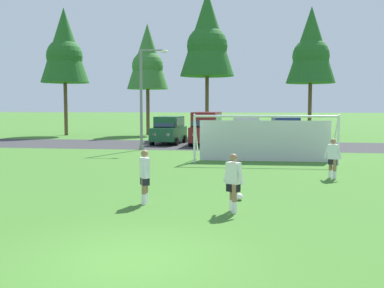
{
  "coord_description": "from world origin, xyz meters",
  "views": [
    {
      "loc": [
        2.46,
        -8.11,
        2.93
      ],
      "look_at": [
        -0.08,
        8.83,
        1.51
      ],
      "focal_mm": 42.12,
      "sensor_mm": 36.0,
      "label": 1
    }
  ],
  "objects_px": {
    "parked_car_slot_center": "(285,132)",
    "street_lamp": "(144,98)",
    "soccer_ball": "(239,197)",
    "parked_car_slot_far_left": "(169,130)",
    "parked_car_slot_center_left": "(246,131)",
    "player_striker_near": "(233,183)",
    "player_midfield_center": "(145,177)",
    "player_defender_far": "(333,159)",
    "parked_car_slot_left": "(207,127)",
    "soccer_goal": "(264,138)"
  },
  "relations": [
    {
      "from": "parked_car_slot_center",
      "to": "street_lamp",
      "type": "height_order",
      "value": "street_lamp"
    },
    {
      "from": "soccer_ball",
      "to": "parked_car_slot_far_left",
      "type": "relative_size",
      "value": 0.05
    },
    {
      "from": "parked_car_slot_center_left",
      "to": "parked_car_slot_center",
      "type": "bearing_deg",
      "value": -10.94
    },
    {
      "from": "soccer_ball",
      "to": "player_striker_near",
      "type": "relative_size",
      "value": 0.13
    },
    {
      "from": "parked_car_slot_center",
      "to": "parked_car_slot_center_left",
      "type": "bearing_deg",
      "value": 169.06
    },
    {
      "from": "parked_car_slot_center",
      "to": "parked_car_slot_far_left",
      "type": "bearing_deg",
      "value": 169.92
    },
    {
      "from": "player_midfield_center",
      "to": "parked_car_slot_center_left",
      "type": "relative_size",
      "value": 0.35
    },
    {
      "from": "player_defender_far",
      "to": "parked_car_slot_left",
      "type": "distance_m",
      "value": 16.85
    },
    {
      "from": "parked_car_slot_center",
      "to": "street_lamp",
      "type": "relative_size",
      "value": 0.69
    },
    {
      "from": "player_defender_far",
      "to": "parked_car_slot_center",
      "type": "relative_size",
      "value": 0.35
    },
    {
      "from": "soccer_goal",
      "to": "parked_car_slot_center_left",
      "type": "relative_size",
      "value": 1.58
    },
    {
      "from": "parked_car_slot_center_left",
      "to": "parked_car_slot_far_left",
      "type": "bearing_deg",
      "value": 170.33
    },
    {
      "from": "street_lamp",
      "to": "player_striker_near",
      "type": "bearing_deg",
      "value": -67.88
    },
    {
      "from": "player_striker_near",
      "to": "parked_car_slot_left",
      "type": "relative_size",
      "value": 0.34
    },
    {
      "from": "soccer_goal",
      "to": "parked_car_slot_far_left",
      "type": "height_order",
      "value": "soccer_goal"
    },
    {
      "from": "player_midfield_center",
      "to": "parked_car_slot_far_left",
      "type": "distance_m",
      "value": 21.97
    },
    {
      "from": "player_striker_near",
      "to": "parked_car_slot_far_left",
      "type": "distance_m",
      "value": 23.23
    },
    {
      "from": "soccer_goal",
      "to": "parked_car_slot_center_left",
      "type": "height_order",
      "value": "soccer_goal"
    },
    {
      "from": "player_defender_far",
      "to": "parked_car_slot_far_left",
      "type": "distance_m",
      "value": 18.77
    },
    {
      "from": "parked_car_slot_left",
      "to": "parked_car_slot_center_left",
      "type": "bearing_deg",
      "value": -9.43
    },
    {
      "from": "player_striker_near",
      "to": "player_defender_far",
      "type": "relative_size",
      "value": 1.0
    },
    {
      "from": "parked_car_slot_center",
      "to": "soccer_goal",
      "type": "bearing_deg",
      "value": -100.06
    },
    {
      "from": "street_lamp",
      "to": "parked_car_slot_far_left",
      "type": "bearing_deg",
      "value": 81.96
    },
    {
      "from": "player_defender_far",
      "to": "parked_car_slot_far_left",
      "type": "xyz_separation_m",
      "value": [
        -10.02,
        15.86,
        0.29
      ]
    },
    {
      "from": "parked_car_slot_far_left",
      "to": "street_lamp",
      "type": "height_order",
      "value": "street_lamp"
    },
    {
      "from": "parked_car_slot_far_left",
      "to": "parked_car_slot_center_left",
      "type": "distance_m",
      "value": 6.12
    },
    {
      "from": "player_defender_far",
      "to": "parked_car_slot_far_left",
      "type": "relative_size",
      "value": 0.35
    },
    {
      "from": "parked_car_slot_left",
      "to": "parked_car_slot_center",
      "type": "xyz_separation_m",
      "value": [
        5.86,
        -1.05,
        -0.23
      ]
    },
    {
      "from": "soccer_ball",
      "to": "parked_car_slot_center",
      "type": "distance_m",
      "value": 19.34
    },
    {
      "from": "parked_car_slot_center_left",
      "to": "street_lamp",
      "type": "bearing_deg",
      "value": -149.5
    },
    {
      "from": "soccer_goal",
      "to": "player_striker_near",
      "type": "height_order",
      "value": "soccer_goal"
    },
    {
      "from": "player_midfield_center",
      "to": "parked_car_slot_center",
      "type": "bearing_deg",
      "value": 75.29
    },
    {
      "from": "player_midfield_center",
      "to": "parked_car_slot_far_left",
      "type": "height_order",
      "value": "parked_car_slot_far_left"
    },
    {
      "from": "parked_car_slot_center",
      "to": "parked_car_slot_left",
      "type": "bearing_deg",
      "value": 169.83
    },
    {
      "from": "player_striker_near",
      "to": "player_midfield_center",
      "type": "bearing_deg",
      "value": 165.85
    },
    {
      "from": "parked_car_slot_center",
      "to": "street_lamp",
      "type": "xyz_separation_m",
      "value": [
        -9.62,
        -3.42,
        2.42
      ]
    },
    {
      "from": "player_defender_far",
      "to": "parked_car_slot_center",
      "type": "xyz_separation_m",
      "value": [
        -1.11,
        14.28,
        0.29
      ]
    },
    {
      "from": "player_striker_near",
      "to": "street_lamp",
      "type": "xyz_separation_m",
      "value": [
        -7.05,
        17.35,
        2.71
      ]
    },
    {
      "from": "soccer_goal",
      "to": "parked_car_slot_center",
      "type": "relative_size",
      "value": 1.59
    },
    {
      "from": "player_defender_far",
      "to": "parked_car_slot_center",
      "type": "bearing_deg",
      "value": 94.43
    },
    {
      "from": "soccer_goal",
      "to": "soccer_ball",
      "type": "bearing_deg",
      "value": -94.88
    },
    {
      "from": "player_midfield_center",
      "to": "parked_car_slot_center_left",
      "type": "height_order",
      "value": "parked_car_slot_center_left"
    },
    {
      "from": "soccer_goal",
      "to": "player_midfield_center",
      "type": "height_order",
      "value": "soccer_goal"
    },
    {
      "from": "player_midfield_center",
      "to": "parked_car_slot_center_left",
      "type": "xyz_separation_m",
      "value": [
        2.39,
        20.64,
        0.29
      ]
    },
    {
      "from": "soccer_ball",
      "to": "player_midfield_center",
      "type": "relative_size",
      "value": 0.13
    },
    {
      "from": "soccer_ball",
      "to": "parked_car_slot_center_left",
      "type": "height_order",
      "value": "parked_car_slot_center_left"
    },
    {
      "from": "player_defender_far",
      "to": "parked_car_slot_left",
      "type": "height_order",
      "value": "parked_car_slot_left"
    },
    {
      "from": "player_striker_near",
      "to": "parked_car_slot_center",
      "type": "height_order",
      "value": "parked_car_slot_center"
    },
    {
      "from": "parked_car_slot_far_left",
      "to": "street_lamp",
      "type": "xyz_separation_m",
      "value": [
        -0.71,
        -5.0,
        2.42
      ]
    },
    {
      "from": "player_defender_far",
      "to": "parked_car_slot_center_left",
      "type": "height_order",
      "value": "parked_car_slot_center_left"
    }
  ]
}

